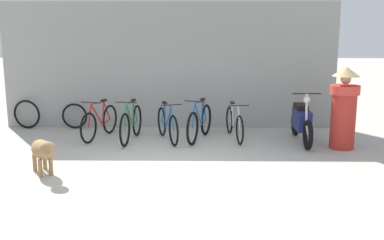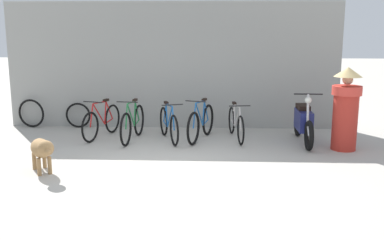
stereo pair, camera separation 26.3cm
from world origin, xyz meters
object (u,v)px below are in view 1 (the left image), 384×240
at_px(bicycle_1, 131,124).
at_px(bicycle_2, 167,125).
at_px(bicycle_0, 100,122).
at_px(bicycle_4, 234,124).
at_px(motorcycle, 302,122).
at_px(person_in_robes, 344,107).
at_px(stray_dog, 43,150).
at_px(spare_tire_left, 27,114).
at_px(spare_tire_right, 75,116).
at_px(bicycle_3, 200,123).

relative_size(bicycle_1, bicycle_2, 1.08).
relative_size(bicycle_0, bicycle_1, 0.95).
distance_m(bicycle_2, bicycle_4, 1.50).
height_order(bicycle_1, motorcycle, motorcycle).
height_order(bicycle_0, person_in_robes, person_in_robes).
xyz_separation_m(stray_dog, spare_tire_left, (-1.62, 3.54, -0.07)).
height_order(bicycle_0, spare_tire_right, bicycle_0).
xyz_separation_m(motorcycle, stray_dog, (-4.84, -2.28, -0.03)).
bearing_deg(spare_tire_right, motorcycle, -13.55).
bearing_deg(spare_tire_left, bicycle_0, -25.43).
distance_m(bicycle_1, bicycle_2, 0.79).
height_order(bicycle_2, spare_tire_left, bicycle_2).
relative_size(bicycle_1, person_in_robes, 1.01).
distance_m(motorcycle, person_in_robes, 0.97).
relative_size(bicycle_0, bicycle_3, 0.98).
relative_size(bicycle_2, bicycle_4, 0.93).
bearing_deg(bicycle_4, person_in_robes, 61.65).
distance_m(bicycle_3, stray_dog, 3.61).
height_order(bicycle_4, motorcycle, motorcycle).
xyz_separation_m(bicycle_1, motorcycle, (3.70, -0.06, 0.07)).
bearing_deg(stray_dog, bicycle_0, 138.82).
height_order(stray_dog, person_in_robes, person_in_robes).
xyz_separation_m(bicycle_3, motorcycle, (2.20, -0.19, 0.07)).
bearing_deg(bicycle_4, bicycle_3, -90.56).
height_order(bicycle_0, motorcycle, motorcycle).
xyz_separation_m(bicycle_2, spare_tire_right, (-2.37, 1.18, -0.04)).
relative_size(bicycle_2, motorcycle, 0.83).
bearing_deg(spare_tire_left, person_in_robes, -13.81).
bearing_deg(bicycle_1, person_in_robes, 89.78).
xyz_separation_m(bicycle_0, person_in_robes, (5.17, -0.81, 0.51)).
bearing_deg(bicycle_2, stray_dog, -58.17).
xyz_separation_m(bicycle_0, spare_tire_left, (-2.01, 0.95, -0.00)).
bearing_deg(spare_tire_right, bicycle_3, -19.45).
distance_m(bicycle_4, motorcycle, 1.46).
relative_size(motorcycle, spare_tire_left, 2.65).
height_order(bicycle_2, bicycle_4, bicycle_2).
distance_m(bicycle_2, spare_tire_left, 3.73).
bearing_deg(bicycle_0, bicycle_2, 98.27).
relative_size(motorcycle, stray_dog, 1.85).
distance_m(bicycle_1, spare_tire_right, 1.99).
bearing_deg(bicycle_1, bicycle_0, -101.24).
bearing_deg(motorcycle, stray_dog, -64.06).
xyz_separation_m(bicycle_4, motorcycle, (1.43, -0.29, 0.11)).
bearing_deg(person_in_robes, bicycle_2, -7.87).
xyz_separation_m(person_in_robes, spare_tire_left, (-7.18, 1.76, -0.51)).
height_order(bicycle_4, stray_dog, bicycle_4).
bearing_deg(spare_tire_right, bicycle_2, -26.48).
bearing_deg(bicycle_3, bicycle_2, -64.71).
bearing_deg(spare_tire_left, spare_tire_right, 0.62).
bearing_deg(stray_dog, bicycle_3, 100.56).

